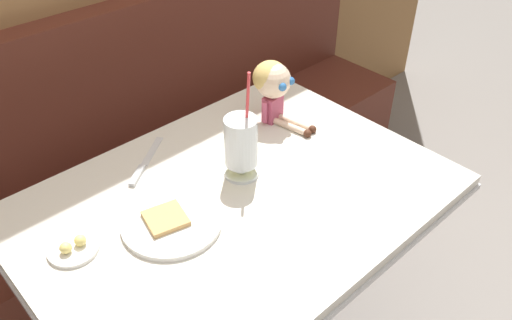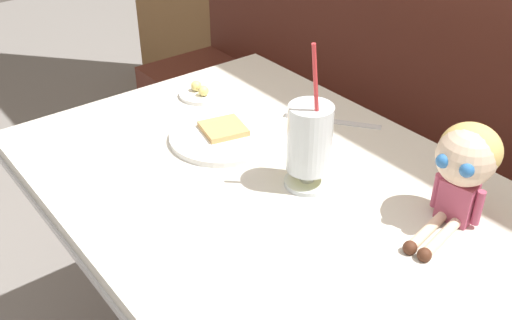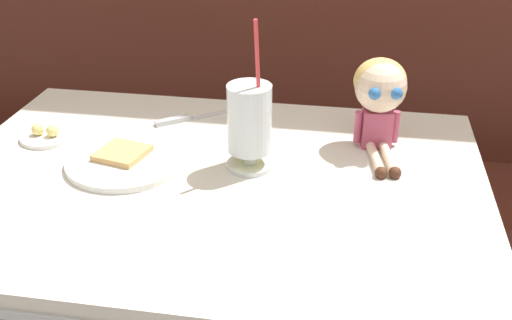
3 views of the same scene
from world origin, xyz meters
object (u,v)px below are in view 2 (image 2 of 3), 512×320
Objects in this scene: toast_plate at (223,136)px; butter_saucer at (201,93)px; butter_knife at (316,118)px; seated_doll at (465,162)px; milkshake_glass at (309,141)px.

toast_plate is 2.08× the size of butter_saucer.
seated_doll reaches higher than butter_knife.
toast_plate is 1.25× the size of butter_knife.
toast_plate is at bearing -20.95° from butter_saucer.
milkshake_glass is 0.30m from butter_knife.
toast_plate is 0.56m from seated_doll.
seated_doll is at bearing 6.86° from butter_saucer.
butter_saucer is at bearing 173.59° from milkshake_glass.
milkshake_glass reaches higher than seated_doll.
butter_saucer is 0.53× the size of seated_doll.
toast_plate is at bearing -161.55° from seated_doll.
seated_doll reaches higher than toast_plate.
butter_saucer is (-0.48, 0.05, -0.09)m from milkshake_glass.
butter_saucer is at bearing -173.14° from seated_doll.
milkshake_glass is at bearing -6.41° from butter_saucer.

